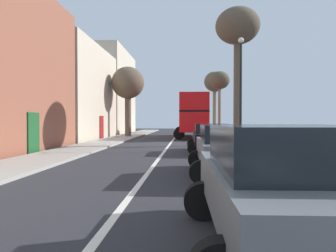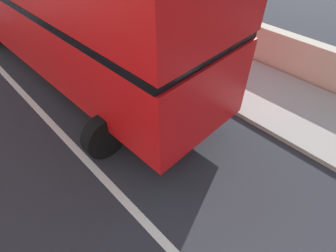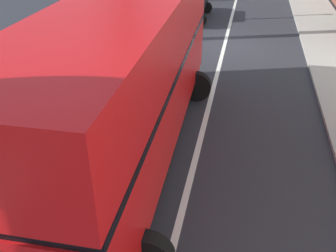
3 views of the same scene
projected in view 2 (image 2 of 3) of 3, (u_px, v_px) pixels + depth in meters
The scene contains 0 objects.
Camera 2 is at (-1.25, 2.22, 4.53)m, focal length 28.14 mm.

